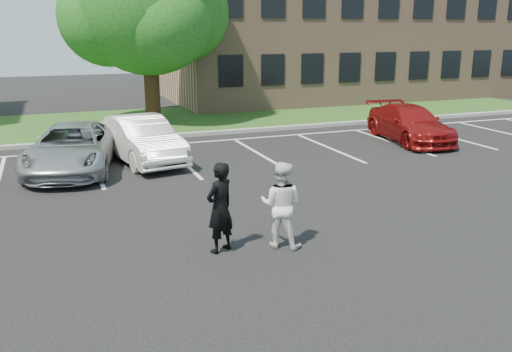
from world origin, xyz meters
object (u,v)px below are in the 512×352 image
Objects in this scene: office_building at (342,30)px; tree at (149,4)px; car_red_compact at (410,124)px; man_white_shirt at (281,205)px; car_white_sedan at (142,139)px; car_silver_minivan at (73,148)px; man_black_suit at (220,208)px.

office_building is 14.76m from tree.
man_white_shirt is at bearing -130.45° from car_red_compact.
man_white_shirt is 12.00m from car_red_compact.
man_white_shirt is at bearing -91.69° from tree.
car_silver_minivan is at bearing -179.78° from car_white_sedan.
office_building reaches higher than car_red_compact.
man_white_shirt reaches higher than car_silver_minivan.
tree is 10.07m from car_silver_minivan.
office_building is 26.69m from man_black_suit.
man_black_suit is at bearing -124.66° from office_building.
office_building is 12.23× the size of man_black_suit.
car_silver_minivan is (-3.60, 7.90, -0.16)m from man_white_shirt.
tree is 1.69× the size of car_silver_minivan.
car_red_compact is (10.21, 7.75, -0.22)m from man_black_suit.
office_building reaches higher than man_white_shirt.
man_black_suit is (-15.07, -21.79, -3.24)m from office_building.
car_white_sedan reaches higher than car_silver_minivan.
man_black_suit is 1.03× the size of man_white_shirt.
car_silver_minivan is 1.14× the size of car_white_sedan.
car_silver_minivan is at bearing -29.07° from man_white_shirt.
office_building reaches higher than man_black_suit.
car_red_compact is at bearing -12.24° from car_white_sedan.
office_building is 20.76m from car_white_sedan.
tree is at bearing 76.56° from car_silver_minivan.
car_white_sedan is at bearing -44.00° from man_white_shirt.
man_black_suit reaches higher than car_white_sedan.
man_white_shirt is (-0.47, -15.87, -4.46)m from tree.
man_black_suit is 1.24m from man_white_shirt.
car_silver_minivan reaches higher than car_red_compact.
tree reaches higher than office_building.
office_building is 12.61× the size of man_white_shirt.
man_white_shirt is 0.39× the size of car_white_sedan.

